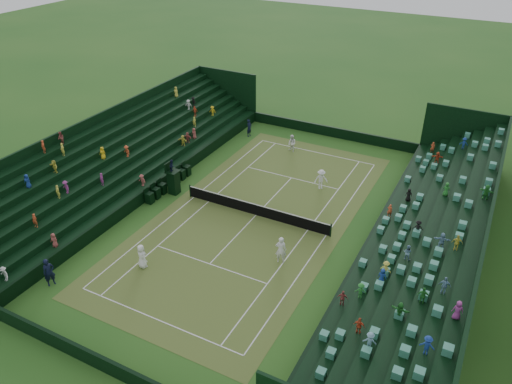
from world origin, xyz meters
TOP-DOWN VIEW (x-y plane):
  - ground at (0.00, 0.00)m, footprint 160.00×160.00m
  - court_surface at (0.00, 0.00)m, footprint 12.97×26.77m
  - perimeter_wall_north at (0.00, 15.88)m, footprint 17.17×0.20m
  - perimeter_wall_south at (0.00, -15.88)m, footprint 17.17×0.20m
  - perimeter_wall_east at (8.48, 0.00)m, footprint 0.20×31.77m
  - perimeter_wall_west at (-8.48, 0.00)m, footprint 0.20×31.77m
  - north_grandstand at (12.66, 0.00)m, footprint 6.60×32.00m
  - south_grandstand at (-12.66, 0.00)m, footprint 6.60×32.00m
  - tennis_net at (0.00, 0.00)m, footprint 11.67×0.10m
  - umpire_chair at (-7.22, -0.12)m, footprint 0.93×0.93m
  - courtside_chairs at (-8.03, 0.30)m, footprint 0.57×5.54m
  - player_near_west at (-3.60, -8.57)m, footprint 0.94×0.76m
  - player_near_east at (3.92, -4.10)m, footprint 0.82×0.68m
  - player_far_west at (-2.05, 11.04)m, footprint 0.96×0.87m
  - player_far_east at (2.77, 5.89)m, footprint 1.26×1.12m
  - line_judge_north at (-7.17, 12.30)m, footprint 0.47×0.66m
  - line_judge_south at (-7.44, -12.45)m, footprint 0.67×0.79m

SIDE VIEW (x-z plane):
  - ground at x=0.00m, z-range 0.00..0.00m
  - court_surface at x=0.00m, z-range 0.00..0.01m
  - courtside_chairs at x=-8.03m, z-range -0.15..1.09m
  - perimeter_wall_north at x=0.00m, z-range 0.00..1.00m
  - perimeter_wall_south at x=0.00m, z-range 0.00..1.00m
  - perimeter_wall_east at x=8.48m, z-range 0.00..1.00m
  - perimeter_wall_west at x=-8.48m, z-range 0.00..1.00m
  - tennis_net at x=0.00m, z-range 0.00..1.06m
  - player_far_west at x=-2.05m, z-range 0.00..1.62m
  - player_near_west at x=-3.60m, z-range 0.00..1.66m
  - player_far_east at x=2.77m, z-range 0.00..1.69m
  - line_judge_north at x=-7.17m, z-range 0.00..1.70m
  - line_judge_south at x=-7.44m, z-range 0.00..1.85m
  - player_near_east at x=3.92m, z-range 0.00..1.93m
  - umpire_chair at x=-7.22m, z-range -0.21..2.73m
  - north_grandstand at x=12.66m, z-range -0.90..4.00m
  - south_grandstand at x=-12.66m, z-range -0.90..4.00m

